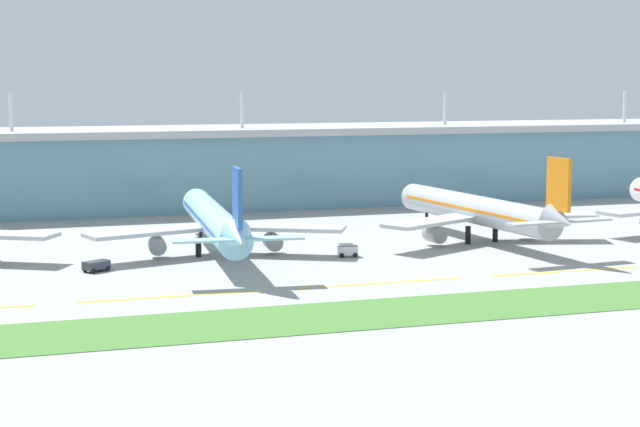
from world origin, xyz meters
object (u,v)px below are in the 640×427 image
Objects in this scene: airliner_near_middle at (214,221)px; airliner_far_middle at (478,210)px; pushback_tug at (96,265)px; baggage_cart at (348,250)px.

airliner_far_middle is at bearing -0.99° from airliner_near_middle.
pushback_tug is 1.29× the size of baggage_cart.
baggage_cart is (46.00, 0.77, 0.16)m from pushback_tug.
airliner_near_middle is at bearing 156.80° from baggage_cart.
pushback_tug is at bearing -172.84° from airliner_far_middle.
pushback_tug is at bearing -179.04° from baggage_cart.
baggage_cart is (22.98, -9.85, -5.19)m from airliner_near_middle.
airliner_far_middle is 12.51× the size of pushback_tug.
airliner_near_middle is 25.53m from baggage_cart.
airliner_near_middle is 54.05m from airliner_far_middle.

